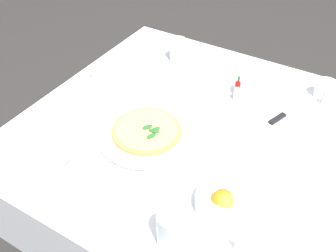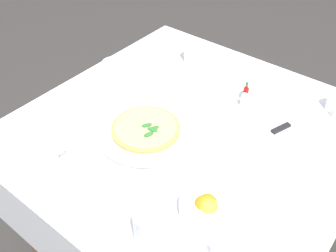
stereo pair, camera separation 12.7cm
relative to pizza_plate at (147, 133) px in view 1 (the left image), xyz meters
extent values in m
plane|color=#33302D|center=(0.12, -0.10, -0.76)|extent=(8.00, 8.00, 0.00)
cube|color=white|center=(0.12, -0.10, -0.02)|extent=(1.10, 1.10, 0.02)
cube|color=white|center=(0.12, 0.45, -0.17)|extent=(1.10, 0.01, 0.28)
cube|color=white|center=(0.66, -0.10, -0.17)|extent=(0.01, 1.10, 0.28)
cylinder|color=brown|center=(0.57, -0.55, -0.39)|extent=(0.06, 0.06, 0.73)
cylinder|color=brown|center=(-0.34, 0.36, -0.39)|extent=(0.06, 0.06, 0.73)
cylinder|color=brown|center=(0.57, 0.36, -0.39)|extent=(0.06, 0.06, 0.73)
cylinder|color=white|center=(0.00, 0.00, -0.01)|extent=(0.20, 0.20, 0.01)
cylinder|color=white|center=(0.00, 0.00, 0.00)|extent=(0.33, 0.33, 0.01)
cylinder|color=tan|center=(0.00, 0.00, 0.01)|extent=(0.23, 0.23, 0.01)
cylinder|color=#EFD17A|center=(0.00, 0.00, 0.02)|extent=(0.21, 0.21, 0.00)
ellipsoid|color=#2D7533|center=(-0.03, -0.04, 0.02)|extent=(0.04, 0.03, 0.01)
ellipsoid|color=#2D7533|center=(0.01, -0.03, 0.02)|extent=(0.04, 0.03, 0.01)
ellipsoid|color=#2D7533|center=(0.00, 0.00, 0.02)|extent=(0.04, 0.03, 0.01)
ellipsoid|color=#2D7533|center=(0.00, -0.03, 0.02)|extent=(0.03, 0.04, 0.01)
cylinder|color=white|center=(0.52, -0.45, -0.01)|extent=(0.13, 0.13, 0.01)
cylinder|color=white|center=(0.52, -0.45, 0.03)|extent=(0.08, 0.08, 0.06)
torus|color=white|center=(0.47, -0.46, 0.03)|extent=(0.04, 0.01, 0.03)
cylinder|color=black|center=(0.52, -0.45, 0.05)|extent=(0.07, 0.07, 0.00)
cylinder|color=white|center=(-0.30, 0.14, -0.01)|extent=(0.13, 0.13, 0.01)
cylinder|color=white|center=(-0.30, 0.14, 0.02)|extent=(0.08, 0.08, 0.06)
torus|color=white|center=(-0.25, 0.13, 0.03)|extent=(0.04, 0.01, 0.03)
cylinder|color=black|center=(-0.30, 0.14, 0.05)|extent=(0.07, 0.07, 0.00)
cylinder|color=white|center=(0.18, 0.34, -0.01)|extent=(0.13, 0.13, 0.01)
cylinder|color=white|center=(0.18, 0.34, 0.03)|extent=(0.08, 0.08, 0.06)
torus|color=white|center=(0.23, 0.35, 0.03)|extent=(0.04, 0.02, 0.03)
cylinder|color=black|center=(0.18, 0.34, 0.05)|extent=(0.07, 0.07, 0.00)
cylinder|color=white|center=(0.47, 0.15, 0.04)|extent=(0.07, 0.07, 0.10)
cylinder|color=silver|center=(0.47, 0.15, 0.01)|extent=(0.06, 0.06, 0.05)
cylinder|color=white|center=(-0.30, -0.27, 0.04)|extent=(0.07, 0.07, 0.11)
cylinder|color=silver|center=(-0.30, -0.27, 0.02)|extent=(0.06, 0.06, 0.07)
cube|color=white|center=(0.32, -0.37, 0.00)|extent=(0.24, 0.18, 0.02)
cube|color=silver|center=(0.37, -0.38, 0.01)|extent=(0.12, 0.06, 0.01)
cube|color=black|center=(0.28, -0.35, 0.01)|extent=(0.08, 0.04, 0.01)
cylinder|color=white|center=(-0.14, -0.34, 0.01)|extent=(0.15, 0.15, 0.04)
sphere|color=orange|center=(-0.14, -0.34, 0.03)|extent=(0.05, 0.05, 0.05)
sphere|color=orange|center=(-0.15, -0.33, 0.03)|extent=(0.05, 0.05, 0.05)
sphere|color=yellow|center=(-0.15, -0.35, 0.03)|extent=(0.06, 0.06, 0.06)
cylinder|color=#B7140F|center=(0.37, -0.17, 0.02)|extent=(0.02, 0.02, 0.05)
cylinder|color=white|center=(0.37, -0.17, 0.02)|extent=(0.02, 0.02, 0.02)
cone|color=#B7140F|center=(0.37, -0.17, 0.05)|extent=(0.02, 0.02, 0.02)
cylinder|color=#1E722D|center=(0.37, -0.17, 0.07)|extent=(0.01, 0.01, 0.01)
cylinder|color=white|center=(0.39, -0.16, 0.01)|extent=(0.03, 0.03, 0.04)
cylinder|color=white|center=(0.39, -0.16, 0.00)|extent=(0.02, 0.02, 0.03)
sphere|color=silver|center=(0.39, -0.16, 0.03)|extent=(0.02, 0.02, 0.02)
cylinder|color=white|center=(0.34, -0.18, 0.01)|extent=(0.03, 0.03, 0.04)
cylinder|color=#38332D|center=(0.34, -0.18, 0.00)|extent=(0.02, 0.02, 0.03)
sphere|color=silver|center=(0.34, -0.18, 0.03)|extent=(0.02, 0.02, 0.02)
cube|color=white|center=(-0.24, -0.47, 0.02)|extent=(0.00, 0.09, 0.06)
camera|label=1|loc=(-0.77, -0.54, 0.84)|focal=40.47mm
camera|label=2|loc=(-0.69, -0.65, 0.84)|focal=40.47mm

